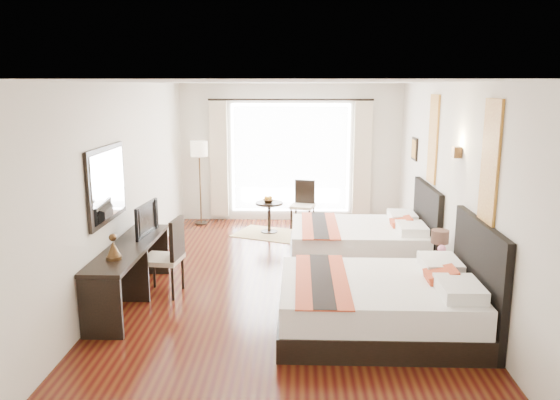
{
  "coord_description": "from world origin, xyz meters",
  "views": [
    {
      "loc": [
        0.18,
        -7.34,
        2.76
      ],
      "look_at": [
        -0.09,
        0.31,
        1.15
      ],
      "focal_mm": 35.0,
      "sensor_mm": 36.0,
      "label": 1
    }
  ],
  "objects_px": {
    "desk_chair": "(164,271)",
    "floor_lamp": "(199,154)",
    "bed_near": "(385,302)",
    "television": "(141,219)",
    "table_lamp": "(440,239)",
    "side_table": "(269,217)",
    "vase": "(441,256)",
    "window_chair": "(303,213)",
    "nightstand": "(436,277)",
    "bed_far": "(363,241)",
    "console_desk": "(130,274)",
    "fruit_bowl": "(268,201)"
  },
  "relations": [
    {
      "from": "desk_chair",
      "to": "floor_lamp",
      "type": "relative_size",
      "value": 0.62
    },
    {
      "from": "bed_near",
      "to": "television",
      "type": "distance_m",
      "value": 3.44
    },
    {
      "from": "table_lamp",
      "to": "side_table",
      "type": "xyz_separation_m",
      "value": [
        -2.45,
        2.97,
        -0.45
      ]
    },
    {
      "from": "vase",
      "to": "window_chair",
      "type": "distance_m",
      "value": 4.01
    },
    {
      "from": "nightstand",
      "to": "table_lamp",
      "type": "height_order",
      "value": "table_lamp"
    },
    {
      "from": "side_table",
      "to": "desk_chair",
      "type": "bearing_deg",
      "value": -111.31
    },
    {
      "from": "desk_chair",
      "to": "window_chair",
      "type": "bearing_deg",
      "value": -111.01
    },
    {
      "from": "television",
      "to": "side_table",
      "type": "bearing_deg",
      "value": -23.22
    },
    {
      "from": "table_lamp",
      "to": "floor_lamp",
      "type": "relative_size",
      "value": 0.22
    },
    {
      "from": "bed_far",
      "to": "console_desk",
      "type": "height_order",
      "value": "bed_far"
    },
    {
      "from": "fruit_bowl",
      "to": "window_chair",
      "type": "distance_m",
      "value": 0.86
    },
    {
      "from": "television",
      "to": "floor_lamp",
      "type": "distance_m",
      "value": 3.54
    },
    {
      "from": "console_desk",
      "to": "fruit_bowl",
      "type": "relative_size",
      "value": 10.34
    },
    {
      "from": "bed_near",
      "to": "nightstand",
      "type": "height_order",
      "value": "bed_near"
    },
    {
      "from": "table_lamp",
      "to": "floor_lamp",
      "type": "height_order",
      "value": "floor_lamp"
    },
    {
      "from": "floor_lamp",
      "to": "vase",
      "type": "bearing_deg",
      "value": -44.37
    },
    {
      "from": "bed_far",
      "to": "nightstand",
      "type": "xyz_separation_m",
      "value": [
        0.82,
        -1.43,
        -0.08
      ]
    },
    {
      "from": "fruit_bowl",
      "to": "window_chair",
      "type": "xyz_separation_m",
      "value": [
        0.66,
        0.44,
        -0.34
      ]
    },
    {
      "from": "nightstand",
      "to": "window_chair",
      "type": "xyz_separation_m",
      "value": [
        -1.77,
        3.46,
        0.05
      ]
    },
    {
      "from": "console_desk",
      "to": "vase",
      "type": "bearing_deg",
      "value": 4.19
    },
    {
      "from": "console_desk",
      "to": "table_lamp",
      "type": "bearing_deg",
      "value": 6.71
    },
    {
      "from": "floor_lamp",
      "to": "side_table",
      "type": "bearing_deg",
      "value": -23.36
    },
    {
      "from": "nightstand",
      "to": "floor_lamp",
      "type": "distance_m",
      "value": 5.42
    },
    {
      "from": "floor_lamp",
      "to": "table_lamp",
      "type": "bearing_deg",
      "value": -42.85
    },
    {
      "from": "vase",
      "to": "window_chair",
      "type": "relative_size",
      "value": 0.15
    },
    {
      "from": "nightstand",
      "to": "floor_lamp",
      "type": "xyz_separation_m",
      "value": [
        -3.83,
        3.65,
        1.19
      ]
    },
    {
      "from": "bed_far",
      "to": "fruit_bowl",
      "type": "xyz_separation_m",
      "value": [
        -1.61,
        1.6,
        0.3
      ]
    },
    {
      "from": "nightstand",
      "to": "window_chair",
      "type": "distance_m",
      "value": 3.89
    },
    {
      "from": "bed_far",
      "to": "nightstand",
      "type": "height_order",
      "value": "bed_far"
    },
    {
      "from": "bed_far",
      "to": "console_desk",
      "type": "xyz_separation_m",
      "value": [
        -3.2,
        -1.84,
        0.06
      ]
    },
    {
      "from": "desk_chair",
      "to": "window_chair",
      "type": "xyz_separation_m",
      "value": [
        1.87,
        3.59,
        -0.04
      ]
    },
    {
      "from": "bed_near",
      "to": "table_lamp",
      "type": "relative_size",
      "value": 6.17
    },
    {
      "from": "console_desk",
      "to": "floor_lamp",
      "type": "relative_size",
      "value": 1.31
    },
    {
      "from": "console_desk",
      "to": "fruit_bowl",
      "type": "xyz_separation_m",
      "value": [
        1.59,
        3.44,
        0.24
      ]
    },
    {
      "from": "table_lamp",
      "to": "console_desk",
      "type": "bearing_deg",
      "value": -173.29
    },
    {
      "from": "bed_far",
      "to": "television",
      "type": "relative_size",
      "value": 2.86
    },
    {
      "from": "window_chair",
      "to": "bed_far",
      "type": "bearing_deg",
      "value": 39.3
    },
    {
      "from": "console_desk",
      "to": "side_table",
      "type": "height_order",
      "value": "console_desk"
    },
    {
      "from": "bed_near",
      "to": "nightstand",
      "type": "relative_size",
      "value": 4.63
    },
    {
      "from": "table_lamp",
      "to": "floor_lamp",
      "type": "bearing_deg",
      "value": 137.15
    },
    {
      "from": "bed_far",
      "to": "floor_lamp",
      "type": "height_order",
      "value": "floor_lamp"
    },
    {
      "from": "table_lamp",
      "to": "floor_lamp",
      "type": "distance_m",
      "value": 5.31
    },
    {
      "from": "desk_chair",
      "to": "side_table",
      "type": "height_order",
      "value": "desk_chair"
    },
    {
      "from": "table_lamp",
      "to": "fruit_bowl",
      "type": "distance_m",
      "value": 3.85
    },
    {
      "from": "vase",
      "to": "console_desk",
      "type": "relative_size",
      "value": 0.06
    },
    {
      "from": "nightstand",
      "to": "vase",
      "type": "xyz_separation_m",
      "value": [
        0.02,
        -0.11,
        0.33
      ]
    },
    {
      "from": "desk_chair",
      "to": "fruit_bowl",
      "type": "height_order",
      "value": "desk_chair"
    },
    {
      "from": "floor_lamp",
      "to": "side_table",
      "type": "height_order",
      "value": "floor_lamp"
    },
    {
      "from": "vase",
      "to": "window_chair",
      "type": "height_order",
      "value": "window_chair"
    },
    {
      "from": "side_table",
      "to": "fruit_bowl",
      "type": "xyz_separation_m",
      "value": [
        -0.02,
        -0.01,
        0.32
      ]
    }
  ]
}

